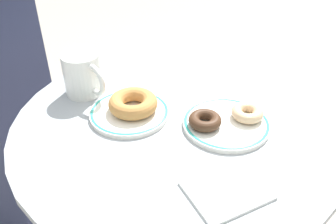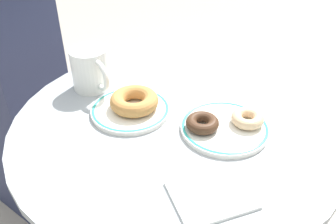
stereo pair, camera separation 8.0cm
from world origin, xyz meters
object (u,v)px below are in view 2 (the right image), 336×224
donut_old_fashioned (134,101)px  coffee_mug (91,69)px  plate_right (225,128)px  donut_chocolate (202,123)px  cafe_table (175,198)px  plate_left (130,110)px  paper_napkin (211,195)px  donut_glazed (247,118)px

donut_old_fashioned → coffee_mug: bearing=128.0°
plate_right → coffee_mug: 0.35m
donut_chocolate → cafe_table: bearing=134.4°
plate_left → donut_chocolate: donut_chocolate is taller
donut_old_fashioned → paper_napkin: 0.29m
plate_right → paper_napkin: 0.19m
plate_left → donut_chocolate: (0.14, -0.09, 0.02)m
cafe_table → plate_left: 0.27m
paper_napkin → donut_glazed: bearing=55.2°
plate_right → coffee_mug: size_ratio=1.45×
cafe_table → plate_left: (-0.09, 0.05, 0.25)m
donut_chocolate → paper_napkin: size_ratio=0.52×
donut_old_fashioned → coffee_mug: (-0.09, 0.12, 0.02)m
plate_left → coffee_mug: (-0.08, 0.12, 0.04)m
coffee_mug → donut_chocolate: bearing=-43.9°
plate_left → donut_old_fashioned: 0.02m
donut_old_fashioned → donut_glazed: (0.23, -0.10, -0.00)m
donut_old_fashioned → paper_napkin: bearing=-68.6°
donut_glazed → plate_left: bearing=158.3°
donut_old_fashioned → donut_chocolate: size_ratio=1.57×
plate_left → paper_napkin: (0.12, -0.27, -0.00)m
donut_old_fashioned → donut_chocolate: donut_old_fashioned is taller
paper_napkin → coffee_mug: coffee_mug is taller
plate_left → donut_glazed: bearing=-21.7°
cafe_table → donut_chocolate: 0.28m
cafe_table → plate_left: size_ratio=4.06×
donut_old_fashioned → donut_glazed: size_ratio=1.57×
plate_right → paper_napkin: size_ratio=1.40×
plate_left → cafe_table: bearing=-26.9°
plate_left → coffee_mug: size_ratio=1.38×
donut_old_fashioned → coffee_mug: size_ratio=0.85×
cafe_table → donut_glazed: donut_glazed is taller
donut_old_fashioned → plate_right: bearing=-28.6°
donut_glazed → coffee_mug: 0.38m
paper_napkin → donut_chocolate: bearing=81.8°
cafe_table → donut_chocolate: donut_chocolate is taller
donut_glazed → paper_napkin: 0.21m
plate_right → donut_chocolate: 0.05m
donut_chocolate → paper_napkin: bearing=-98.2°
cafe_table → donut_old_fashioned: donut_old_fashioned is taller
paper_napkin → plate_right: bearing=67.0°
plate_left → plate_right: size_ratio=0.95×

